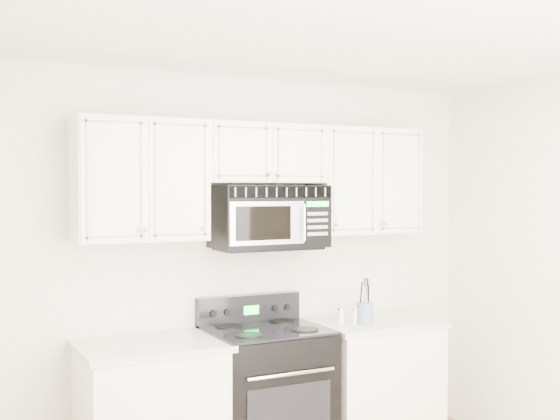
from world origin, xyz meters
TOP-DOWN VIEW (x-y plane):
  - room at (0.00, 0.00)m, footprint 3.51×3.51m
  - base_cabinet_right at (0.80, 1.44)m, footprint 0.86×0.65m
  - range at (-0.03, 1.44)m, footprint 0.75×0.68m
  - upper_cabinets at (0.00, 1.58)m, footprint 2.44×0.37m
  - microwave at (0.05, 1.56)m, footprint 0.75×0.42m
  - utensil_crock at (0.67, 1.34)m, footprint 0.11×0.11m
  - shaker_salt at (0.52, 1.40)m, footprint 0.05×0.05m
  - shaker_pepper at (0.61, 1.37)m, footprint 0.05×0.05m

SIDE VIEW (x-z plane):
  - base_cabinet_right at x=0.80m, z-range -0.03..0.89m
  - range at x=-0.03m, z-range -0.07..1.04m
  - shaker_pepper at x=0.61m, z-range 0.92..1.03m
  - shaker_salt at x=0.52m, z-range 0.92..1.03m
  - utensil_crock at x=0.67m, z-range 0.84..1.15m
  - room at x=0.00m, z-range 0.00..2.60m
  - microwave at x=0.05m, z-range 1.45..1.86m
  - upper_cabinets at x=0.00m, z-range 1.56..2.31m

